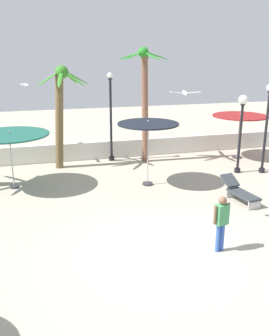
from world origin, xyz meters
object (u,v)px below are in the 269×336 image
palm_tree_0 (145,94)px  lamp_post_2 (111,114)px  seagull_1 (185,93)px  palm_tree_2 (60,106)px  patio_umbrella_0 (148,127)px  patio_umbrella_2 (240,118)px  guest_0 (221,219)px  lounge_chair_0 (239,191)px  seagull_0 (25,85)px  lamp_post_0 (241,121)px  lamp_post_1 (267,121)px  patio_umbrella_3 (9,136)px

palm_tree_0 → lamp_post_2: size_ratio=1.27×
seagull_1 → lamp_post_2: bearing=94.0°
palm_tree_2 → patio_umbrella_0: bearing=-47.6°
patio_umbrella_2 → guest_0: bearing=-122.8°
lounge_chair_0 → seagull_0: 11.11m
patio_umbrella_0 → lamp_post_0: bearing=6.2°
lounge_chair_0 → guest_0: (-2.50, -3.21, 0.61)m
lamp_post_1 → guest_0: size_ratio=2.46×
guest_0 → seagull_0: (-5.08, 10.51, 2.93)m
seagull_0 → patio_umbrella_3: bearing=-102.0°
lounge_chair_0 → seagull_1: size_ratio=2.03×
palm_tree_2 → lounge_chair_0: 9.05m
palm_tree_2 → lounge_chair_0: bearing=-45.7°
patio_umbrella_0 → seagull_1: bearing=-91.9°
seagull_0 → palm_tree_2: bearing=-35.8°
lamp_post_1 → lounge_chair_0: bearing=-135.1°
guest_0 → seagull_1: bearing=103.6°
patio_umbrella_0 → guest_0: bearing=-86.9°
patio_umbrella_3 → lounge_chair_0: patio_umbrella_3 is taller
lamp_post_0 → palm_tree_0: bearing=141.6°
seagull_1 → palm_tree_0: bearing=82.2°
patio_umbrella_0 → lamp_post_0: lamp_post_0 is taller
lamp_post_0 → seagull_1: seagull_1 is taller
lamp_post_0 → lamp_post_1: bearing=-15.5°
patio_umbrella_3 → seagull_1: 7.71m
patio_umbrella_3 → lamp_post_2: bearing=31.6°
guest_0 → lamp_post_2: bearing=95.8°
lamp_post_1 → patio_umbrella_3: bearing=175.3°
palm_tree_2 → lamp_post_2: bearing=12.1°
patio_umbrella_2 → lounge_chair_0: patio_umbrella_2 is taller
lamp_post_2 → lamp_post_0: bearing=-34.1°
patio_umbrella_2 → guest_0: size_ratio=1.71×
palm_tree_0 → lamp_post_1: size_ratio=1.38×
patio_umbrella_2 → seagull_1: 9.28m
lamp_post_1 → palm_tree_0: bearing=146.0°
patio_umbrella_2 → palm_tree_0: (-4.99, 0.69, 1.28)m
patio_umbrella_2 → lamp_post_2: lamp_post_2 is taller
patio_umbrella_3 → palm_tree_0: bearing=20.0°
lamp_post_1 → seagull_1: 7.42m
guest_0 → patio_umbrella_2: bearing=57.2°
lamp_post_0 → patio_umbrella_0: bearing=-173.8°
palm_tree_2 → seagull_0: size_ratio=4.05×
patio_umbrella_0 → patio_umbrella_3: bearing=168.5°
patio_umbrella_0 → patio_umbrella_3: size_ratio=0.87×
seagull_1 → lamp_post_0: bearing=43.7°
palm_tree_0 → palm_tree_2: bearing=178.7°
lamp_post_0 → lounge_chair_0: 4.17m
lamp_post_0 → seagull_1: 6.78m
lamp_post_1 → seagull_0: lamp_post_1 is taller
lamp_post_0 → guest_0: lamp_post_0 is taller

